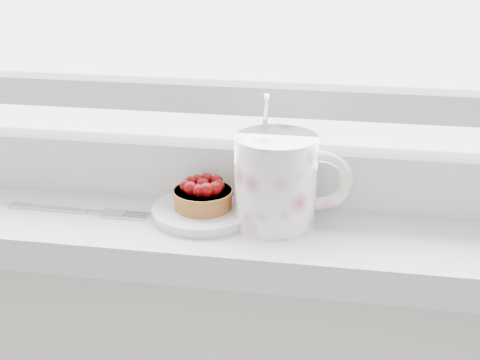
% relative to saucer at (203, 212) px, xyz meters
% --- Properties ---
extents(saucer, '(0.12, 0.12, 0.01)m').
position_rel_saucer_xyz_m(saucer, '(0.00, 0.00, 0.00)').
color(saucer, silver).
rests_on(saucer, windowsill).
extents(raspberry_tart, '(0.07, 0.07, 0.04)m').
position_rel_saucer_xyz_m(raspberry_tart, '(0.00, -0.00, 0.02)').
color(raspberry_tart, brown).
rests_on(raspberry_tart, saucer).
extents(floral_mug, '(0.14, 0.10, 0.15)m').
position_rel_saucer_xyz_m(floral_mug, '(0.09, -0.00, 0.05)').
color(floral_mug, white).
rests_on(floral_mug, windowsill).
extents(fork, '(0.18, 0.02, 0.00)m').
position_rel_saucer_xyz_m(fork, '(-0.16, -0.01, -0.00)').
color(fork, silver).
rests_on(fork, windowsill).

